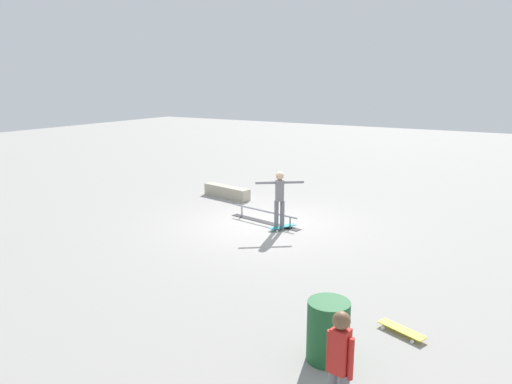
{
  "coord_description": "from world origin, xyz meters",
  "views": [
    {
      "loc": [
        -6.37,
        11.14,
        3.99
      ],
      "look_at": [
        0.16,
        0.28,
        1.0
      ],
      "focal_mm": 33.31,
      "sensor_mm": 36.0,
      "label": 1
    }
  ],
  "objects": [
    {
      "name": "skate_ledge",
      "position": [
        2.8,
        -2.15,
        0.2
      ],
      "size": [
        1.93,
        0.7,
        0.39
      ],
      "primitive_type": "cube",
      "rotation": [
        0.0,
        0.0,
        -0.18
      ],
      "color": "#B2A893",
      "rests_on": "ground_plane"
    },
    {
      "name": "ground_plane",
      "position": [
        0.0,
        0.0,
        0.0
      ],
      "size": [
        60.0,
        60.0,
        0.0
      ],
      "primitive_type": "plane",
      "color": "gray"
    },
    {
      "name": "bystander_red_shirt",
      "position": [
        -4.72,
        6.57,
        0.85
      ],
      "size": [
        0.34,
        0.21,
        1.51
      ],
      "rotation": [
        0.0,
        0.0,
        3.02
      ],
      "color": "slate",
      "rests_on": "ground_plane"
    },
    {
      "name": "grind_rail",
      "position": [
        0.16,
        -0.22,
        0.15
      ],
      "size": [
        2.42,
        0.64,
        0.36
      ],
      "rotation": [
        0.0,
        0.0,
        -0.17
      ],
      "color": "black",
      "rests_on": "ground_plane"
    },
    {
      "name": "skateboard_main",
      "position": [
        -0.58,
        0.09,
        0.07
      ],
      "size": [
        0.53,
        0.81,
        0.09
      ],
      "rotation": [
        0.0,
        0.0,
        1.11
      ],
      "color": "teal",
      "rests_on": "ground_plane"
    },
    {
      "name": "trash_bin",
      "position": [
        -4.06,
        5.28,
        0.46
      ],
      "size": [
        0.62,
        0.62,
        0.92
      ],
      "primitive_type": "cylinder",
      "color": "#1E592D",
      "rests_on": "ground_plane"
    },
    {
      "name": "loose_skateboard_yellow",
      "position": [
        -4.81,
        4.0,
        0.07
      ],
      "size": [
        0.82,
        0.46,
        0.09
      ],
      "rotation": [
        0.0,
        0.0,
        2.8
      ],
      "color": "yellow",
      "rests_on": "ground_plane"
    },
    {
      "name": "skater_main",
      "position": [
        -0.53,
        0.2,
        0.94
      ],
      "size": [
        1.1,
        0.84,
        1.62
      ],
      "rotation": [
        0.0,
        0.0,
        0.64
      ],
      "color": "slate",
      "rests_on": "ground_plane"
    }
  ]
}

